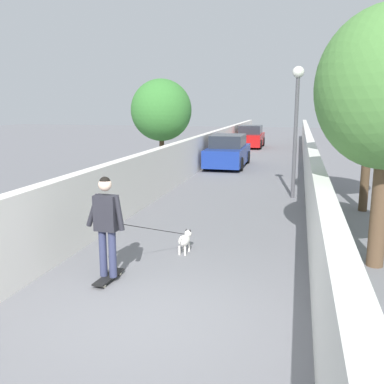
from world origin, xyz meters
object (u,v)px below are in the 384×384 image
tree_right_mid (373,77)px  tree_left_far (161,110)px  lamp_post (297,109)px  dog (184,240)px  car_far (250,137)px  skateboard (109,277)px  person_skateboarder (106,219)px  car_near (228,152)px

tree_right_mid → tree_left_far: tree_right_mid is taller
lamp_post → tree_left_far: bearing=54.0°
lamp_post → dog: size_ratio=2.05×
car_far → lamp_post: bearing=-169.1°
tree_right_mid → dog: size_ratio=2.42×
tree_right_mid → lamp_post: bearing=56.2°
skateboard → person_skateboarder: (-0.00, -0.00, 1.03)m
person_skateboarder → car_far: (24.26, 0.25, -0.38)m
car_near → skateboard: bearing=-179.0°
dog → car_far: car_far is taller
dog → car_near: bearing=5.2°
tree_left_far → lamp_post: size_ratio=0.99×
tree_right_mid → car_near: 9.96m
tree_left_far → car_far: size_ratio=1.06×
tree_left_far → car_near: 4.10m
tree_right_mid → tree_left_far: (5.50, 7.74, -0.97)m
tree_right_mid → person_skateboarder: 8.44m
person_skateboarder → tree_left_far: bearing=13.4°
tree_right_mid → person_skateboarder: tree_right_mid is taller
dog → car_far: size_ratio=0.52×
skateboard → tree_left_far: bearing=13.4°
tree_right_mid → car_far: 18.88m
tree_left_far → person_skateboarder: 12.29m
tree_right_mid → dog: (-4.65, 4.02, -3.41)m
tree_left_far → dog: tree_left_far is taller
tree_right_mid → person_skateboarder: (-6.35, 4.91, -2.59)m
skateboard → person_skateboarder: size_ratio=0.47×
dog → tree_left_far: bearing=20.1°
tree_right_mid → tree_left_far: bearing=54.6°
car_far → skateboard: bearing=-179.4°
lamp_post → car_near: lamp_post is taller
tree_left_far → skateboard: size_ratio=5.01×
car_near → car_far: size_ratio=1.13×
tree_right_mid → tree_left_far: size_ratio=1.19×
tree_left_far → lamp_post: lamp_post is taller
tree_right_mid → person_skateboarder: size_ratio=2.81×
car_near → tree_right_mid: bearing=-147.1°
skateboard → car_near: 14.35m
tree_right_mid → dog: 7.03m
car_near → car_far: (9.94, -0.00, -0.00)m
car_far → dog: bearing=-177.1°
lamp_post → tree_right_mid: bearing=-123.8°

